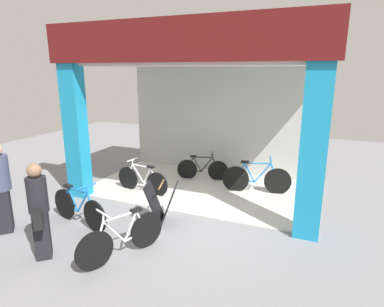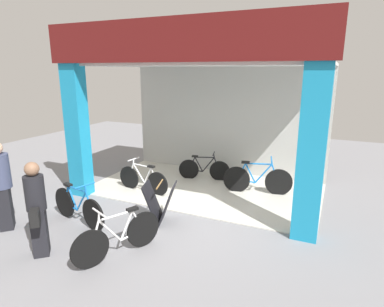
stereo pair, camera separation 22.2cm
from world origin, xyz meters
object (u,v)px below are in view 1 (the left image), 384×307
(bicycle_inside_1, at_px, (142,180))
(pedestrian_0, at_px, (39,211))
(bicycle_parked_1, at_px, (122,238))
(bicycle_inside_2, at_px, (202,169))
(sandwich_board_sign, at_px, (162,203))
(pedestrian_1, at_px, (1,186))
(bicycle_parked_0, at_px, (79,208))
(bicycle_inside_0, at_px, (256,179))

(bicycle_inside_1, bearing_deg, pedestrian_0, -89.65)
(bicycle_parked_1, relative_size, pedestrian_0, 0.92)
(bicycle_inside_2, height_order, sandwich_board_sign, sandwich_board_sign)
(sandwich_board_sign, relative_size, pedestrian_1, 0.49)
(bicycle_parked_1, xyz_separation_m, pedestrian_0, (-1.22, -0.51, 0.48))
(sandwich_board_sign, distance_m, pedestrian_0, 2.29)
(bicycle_inside_1, relative_size, pedestrian_1, 0.88)
(bicycle_parked_1, bearing_deg, bicycle_parked_0, 156.35)
(bicycle_inside_0, bearing_deg, bicycle_inside_2, 165.46)
(bicycle_inside_0, height_order, bicycle_inside_1, bicycle_inside_0)
(bicycle_parked_1, bearing_deg, bicycle_inside_0, 69.25)
(bicycle_parked_0, distance_m, bicycle_parked_1, 1.63)
(pedestrian_0, bearing_deg, sandwich_board_sign, 56.66)
(bicycle_inside_2, relative_size, sandwich_board_sign, 1.67)
(bicycle_inside_1, height_order, pedestrian_0, pedestrian_0)
(sandwich_board_sign, bearing_deg, pedestrian_1, -151.20)
(bicycle_parked_0, bearing_deg, bicycle_inside_0, 46.97)
(bicycle_inside_0, distance_m, bicycle_inside_1, 2.90)
(bicycle_parked_0, height_order, pedestrian_0, pedestrian_0)
(pedestrian_0, relative_size, pedestrian_1, 0.93)
(bicycle_parked_0, bearing_deg, pedestrian_0, -77.11)
(bicycle_inside_1, distance_m, bicycle_inside_2, 1.85)
(bicycle_parked_0, xyz_separation_m, pedestrian_1, (-1.16, -0.74, 0.56))
(bicycle_inside_0, xyz_separation_m, bicycle_parked_1, (-1.44, -3.79, -0.02))
(bicycle_inside_1, distance_m, pedestrian_1, 3.17)
(bicycle_inside_0, relative_size, bicycle_parked_0, 1.05)
(bicycle_inside_0, bearing_deg, pedestrian_0, -121.75)
(bicycle_inside_2, xyz_separation_m, pedestrian_1, (-2.46, -4.30, 0.60))
(bicycle_inside_0, height_order, pedestrian_1, pedestrian_1)
(bicycle_inside_1, distance_m, bicycle_parked_0, 2.05)
(bicycle_parked_1, bearing_deg, bicycle_inside_2, 92.57)
(bicycle_parked_0, xyz_separation_m, sandwich_board_sign, (1.51, 0.72, 0.06))
(pedestrian_0, bearing_deg, bicycle_inside_1, 90.35)
(bicycle_parked_0, relative_size, sandwich_board_sign, 1.88)
(bicycle_inside_0, height_order, bicycle_inside_2, bicycle_inside_0)
(bicycle_inside_2, bearing_deg, bicycle_inside_0, -14.54)
(bicycle_parked_0, height_order, pedestrian_1, pedestrian_1)
(bicycle_inside_2, bearing_deg, pedestrian_0, -102.38)
(bicycle_parked_1, relative_size, pedestrian_1, 0.86)
(bicycle_inside_0, relative_size, bicycle_parked_1, 1.12)
(sandwich_board_sign, xyz_separation_m, pedestrian_0, (-1.24, -1.88, 0.42))
(bicycle_inside_1, relative_size, pedestrian_0, 0.94)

